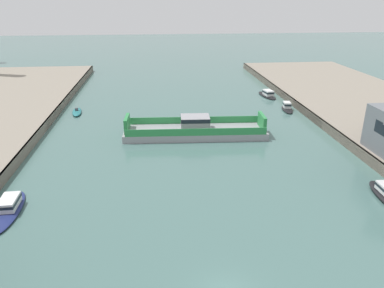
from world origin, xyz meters
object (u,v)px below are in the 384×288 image
chain_ferry (195,130)px  moored_boat_mid_right (268,94)px  moored_boat_near_left (77,112)px  moored_boat_far_left (9,207)px  moored_boat_mid_left (287,107)px

chain_ferry → moored_boat_mid_right: (18.41, 22.54, -0.44)m
moored_boat_near_left → moored_boat_mid_right: size_ratio=0.76×
moored_boat_near_left → moored_boat_far_left: (-0.51, -34.01, 0.25)m
moored_boat_near_left → moored_boat_far_left: size_ratio=0.69×
moored_boat_near_left → moored_boat_mid_left: 39.89m
moored_boat_far_left → moored_boat_mid_left: bearing=38.4°
moored_boat_mid_left → moored_boat_far_left: moored_boat_mid_left is taller
moored_boat_mid_left → moored_boat_mid_right: (-0.73, 10.32, -0.01)m
moored_boat_mid_right → moored_boat_mid_left: bearing=-86.0°
chain_ferry → moored_boat_mid_left: chain_ferry is taller
chain_ferry → moored_boat_near_left: chain_ferry is taller
chain_ferry → moored_boat_far_left: size_ratio=2.68×
chain_ferry → moored_boat_near_left: bearing=145.5°
moored_boat_mid_right → moored_boat_far_left: (-39.62, -42.34, -0.05)m
moored_boat_mid_right → moored_boat_far_left: bearing=-133.1°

